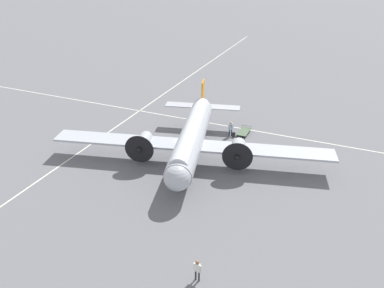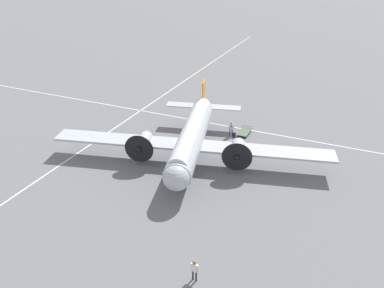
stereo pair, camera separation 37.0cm
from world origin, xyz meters
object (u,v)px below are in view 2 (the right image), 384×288
passenger_boarding (231,127)px  baggage_cart (244,132)px  suitcase_near_door (234,135)px  airliner_main (191,138)px  crew_foreground (195,268)px

passenger_boarding → baggage_cart: passenger_boarding is taller
suitcase_near_door → baggage_cart: 1.47m
baggage_cart → airliner_main: bearing=-21.3°
passenger_boarding → baggage_cart: size_ratio=0.75×
passenger_boarding → crew_foreground: bearing=64.4°
crew_foreground → baggage_cart: (3.27, -21.69, -0.73)m
airliner_main → passenger_boarding: bearing=149.8°
crew_foreground → suitcase_near_door: size_ratio=2.85×
airliner_main → suitcase_near_door: (-2.31, -6.57, -2.15)m
crew_foreground → suitcase_near_door: bearing=106.3°
crew_foreground → suitcase_near_door: crew_foreground is taller
airliner_main → baggage_cart: bearing=144.0°
airliner_main → passenger_boarding: (-1.91, -6.63, -1.34)m
airliner_main → crew_foreground: (-6.40, 13.90, -1.41)m
baggage_cart → crew_foreground: bearing=9.2°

